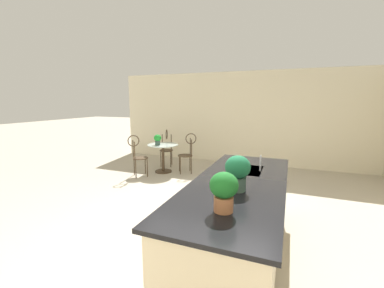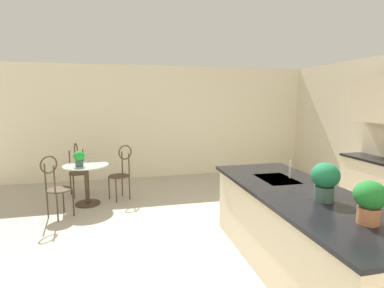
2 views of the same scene
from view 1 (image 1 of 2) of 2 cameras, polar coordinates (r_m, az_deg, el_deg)
name	(u,v)px [view 1 (image 1 of 2)]	position (r m, az deg, el deg)	size (l,w,h in m)	color
ground_plane	(184,228)	(3.90, -1.85, -18.70)	(40.00, 40.00, 0.00)	#B2A893
wall_left_window	(241,118)	(7.53, 11.22, 5.83)	(0.12, 7.80, 2.70)	beige
kitchen_island	(238,217)	(3.20, 10.48, -16.21)	(2.80, 1.06, 0.92)	beige
bistro_table	(163,155)	(6.56, -6.66, -2.62)	(0.80, 0.80, 0.74)	#3D2D1E
chair_near_window	(166,146)	(7.18, -5.89, -0.48)	(0.52, 0.49, 1.04)	#3D2D1E
chair_by_island	(187,151)	(6.43, -1.06, -1.66)	(0.52, 0.52, 1.04)	#3D2D1E
chair_toward_desk	(138,154)	(6.27, -12.35, -2.20)	(0.54, 0.54, 1.04)	#3D2D1E
sink_faucet	(260,163)	(3.50, 15.46, -4.27)	(0.02, 0.02, 0.22)	#B2B5BA
potted_plant_on_table	(158,139)	(6.43, -7.91, 1.15)	(0.19, 0.19, 0.27)	#385147
potted_plant_counter_far	(224,189)	(2.17, 7.33, -10.26)	(0.25, 0.25, 0.35)	#9E603D
potted_plant_counter_near	(238,171)	(2.68, 10.44, -6.05)	(0.27, 0.27, 0.38)	#385147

